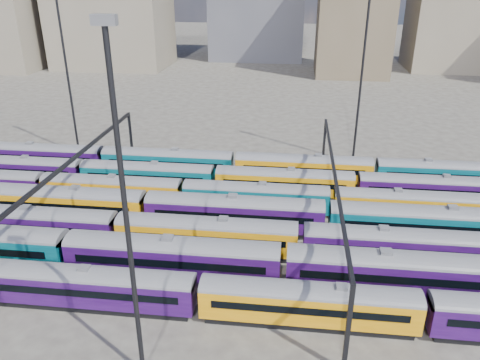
# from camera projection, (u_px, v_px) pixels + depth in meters

# --- Properties ---
(ground) EXTENTS (500.00, 500.00, 0.00)m
(ground) POSITION_uv_depth(u_px,v_px,m) (243.00, 231.00, 54.71)
(ground) COLOR #3E3934
(ground) RESTS_ON ground
(rake_0) EXTENTS (132.23, 2.76, 4.64)m
(rake_0) POSITION_uv_depth(u_px,v_px,m) (93.00, 284.00, 41.38)
(rake_0) COLOR black
(rake_0) RESTS_ON ground
(rake_1) EXTENTS (127.88, 3.12, 5.26)m
(rake_1) POSITION_uv_depth(u_px,v_px,m) (284.00, 262.00, 43.96)
(rake_1) COLOR black
(rake_1) RESTS_ON ground
(rake_2) EXTENTS (118.17, 2.88, 4.85)m
(rake_2) POSITION_uv_depth(u_px,v_px,m) (117.00, 226.00, 50.58)
(rake_2) COLOR black
(rake_2) RESTS_ON ground
(rake_3) EXTENTS (125.62, 3.06, 5.16)m
(rake_3) POSITION_uv_depth(u_px,v_px,m) (146.00, 205.00, 54.86)
(rake_3) COLOR black
(rake_3) RESTS_ON ground
(rake_4) EXTENTS (130.04, 2.72, 4.56)m
(rake_4) POSITION_uv_depth(u_px,v_px,m) (256.00, 194.00, 58.16)
(rake_4) COLOR black
(rake_4) RESTS_ON ground
(rake_5) EXTENTS (93.58, 2.74, 4.60)m
(rake_5) POSITION_uv_depth(u_px,v_px,m) (147.00, 173.00, 64.38)
(rake_5) COLOR black
(rake_5) RESTS_ON ground
(rake_6) EXTENTS (98.37, 2.88, 4.85)m
(rake_6) POSITION_uv_depth(u_px,v_px,m) (168.00, 159.00, 68.70)
(rake_6) COLOR black
(rake_6) RESTS_ON ground
(gantry_1) EXTENTS (0.35, 40.35, 8.03)m
(gantry_1) POSITION_uv_depth(u_px,v_px,m) (71.00, 169.00, 54.15)
(gantry_1) COLOR black
(gantry_1) RESTS_ON ground
(gantry_2) EXTENTS (0.35, 40.35, 8.03)m
(gantry_2) POSITION_uv_depth(u_px,v_px,m) (334.00, 182.00, 50.86)
(gantry_2) COLOR black
(gantry_2) RESTS_ON ground
(mast_1) EXTENTS (1.40, 0.50, 25.60)m
(mast_1) POSITION_uv_depth(u_px,v_px,m) (67.00, 69.00, 72.31)
(mast_1) COLOR black
(mast_1) RESTS_ON ground
(mast_2) EXTENTS (1.40, 0.50, 25.60)m
(mast_2) POSITION_uv_depth(u_px,v_px,m) (125.00, 208.00, 29.63)
(mast_2) COLOR black
(mast_2) RESTS_ON ground
(mast_3) EXTENTS (1.40, 0.50, 25.60)m
(mast_3) POSITION_uv_depth(u_px,v_px,m) (362.00, 74.00, 69.20)
(mast_3) COLOR black
(mast_3) RESTS_ON ground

